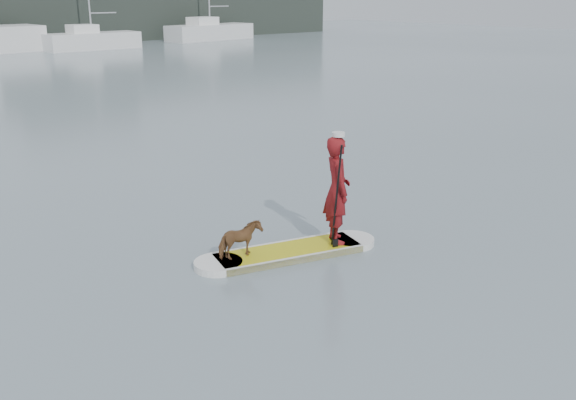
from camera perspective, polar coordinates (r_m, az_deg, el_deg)
ground at (r=8.00m, az=11.13°, el=-14.85°), size 140.00×140.00×0.00m
paddleboard at (r=10.97m, az=0.00°, el=-4.67°), size 3.21×1.47×0.12m
paddler at (r=11.02m, az=4.38°, el=0.90°), size 0.72×0.81×1.87m
white_cap at (r=10.77m, az=4.50°, el=5.84°), size 0.22×0.22×0.07m
dog at (r=10.53m, az=-4.28°, el=-3.57°), size 0.75×0.38×0.61m
paddle at (r=10.83m, az=4.30°, el=-0.86°), size 0.11×0.30×2.00m
sailboat_e at (r=52.88m, az=-17.07°, el=13.48°), size 7.24×2.50×10.42m
sailboat_f at (r=61.11m, az=-6.99°, el=14.76°), size 8.96×3.82×12.99m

